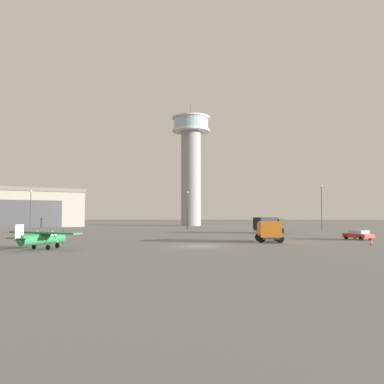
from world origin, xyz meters
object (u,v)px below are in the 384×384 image
light_post_north (31,206)px  traffic_cone_near_left (371,242)px  truck_box_black (269,224)px  control_tower (191,160)px  airplane_green (42,238)px  car_red (358,235)px  truck_box_orange (269,230)px  light_post_west (322,204)px  light_post_east (187,207)px

light_post_north → traffic_cone_near_left: light_post_north is taller
truck_box_black → traffic_cone_near_left: (7.50, -28.39, -1.38)m
control_tower → truck_box_black: control_tower is taller
airplane_green → car_red: (38.64, 16.68, -0.49)m
truck_box_orange → truck_box_black: bearing=-6.6°
airplane_green → truck_box_orange: (25.24, 11.68, 0.31)m
truck_box_black → light_post_west: (14.09, 14.06, 4.26)m
control_tower → truck_box_orange: (12.15, -71.41, -18.72)m
truck_box_orange → light_post_west: bearing=-22.5°
control_tower → truck_box_black: 53.13m
airplane_green → light_post_north: size_ratio=0.94×
truck_box_orange → airplane_green: bearing=117.6°
light_post_east → control_tower: bearing=89.8°
control_tower → light_post_east: control_tower is taller
control_tower → light_post_north: control_tower is taller
airplane_green → truck_box_orange: truck_box_orange is taller
truck_box_black → light_post_north: size_ratio=0.69×
light_post_east → light_post_north: light_post_north is taller
airplane_green → traffic_cone_near_left: airplane_green is taller
control_tower → airplane_green: control_tower is taller
traffic_cone_near_left → light_post_east: bearing=115.8°
light_post_west → car_red: bearing=-98.0°
truck_box_orange → control_tower: bearing=12.4°
light_post_east → light_post_west: bearing=-12.5°
truck_box_orange → car_red: 14.33m
light_post_north → control_tower: bearing=41.1°
airplane_green → truck_box_orange: bearing=-40.9°
truck_box_black → light_post_north: light_post_north is taller
truck_box_black → truck_box_orange: truck_box_black is taller
control_tower → airplane_green: (-13.09, -83.09, -19.03)m
truck_box_black → car_red: bearing=-90.6°
control_tower → car_red: 73.78m
light_post_north → traffic_cone_near_left: (59.85, -43.86, -5.10)m
truck_box_orange → car_red: (13.40, 5.01, -0.80)m
airplane_green → truck_box_orange: size_ratio=1.50×
car_red → light_post_north: 71.04m
light_post_west → light_post_north: 66.45m
airplane_green → traffic_cone_near_left: 37.50m
traffic_cone_near_left → truck_box_black: bearing=104.8°
control_tower → light_post_west: control_tower is taller
airplane_green → car_red: size_ratio=1.90×
airplane_green → control_tower: bearing=15.3°
light_post_west → control_tower: bearing=132.4°
airplane_green → light_post_west: (43.30, 50.05, 4.71)m
truck_box_orange → car_red: bearing=-66.8°
light_post_west → traffic_cone_near_left: light_post_west is taller
truck_box_black → car_red: truck_box_black is taller
light_post_north → traffic_cone_near_left: size_ratio=14.87×
traffic_cone_near_left → light_post_north: bearing=143.8°
light_post_east → airplane_green: bearing=-102.9°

